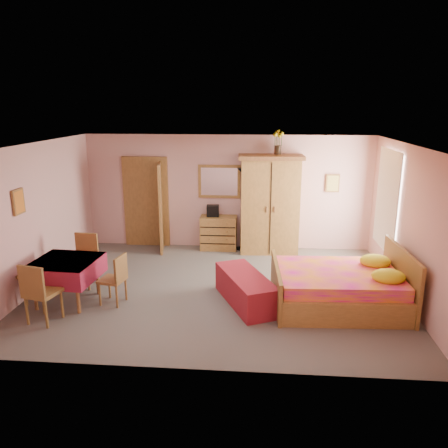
# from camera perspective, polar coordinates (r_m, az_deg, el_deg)

# --- Properties ---
(floor) EXTENTS (6.50, 6.50, 0.00)m
(floor) POSITION_cam_1_polar(r_m,az_deg,el_deg) (8.02, -0.90, -8.50)
(floor) COLOR slate
(floor) RESTS_ON ground
(ceiling) EXTENTS (6.50, 6.50, 0.00)m
(ceiling) POSITION_cam_1_polar(r_m,az_deg,el_deg) (7.37, -0.98, 10.33)
(ceiling) COLOR brown
(ceiling) RESTS_ON wall_back
(wall_back) EXTENTS (6.50, 0.10, 2.60)m
(wall_back) POSITION_cam_1_polar(r_m,az_deg,el_deg) (10.02, 0.47, 4.16)
(wall_back) COLOR #D49C9A
(wall_back) RESTS_ON floor
(wall_front) EXTENTS (6.50, 0.10, 2.60)m
(wall_front) POSITION_cam_1_polar(r_m,az_deg,el_deg) (5.23, -3.65, -6.50)
(wall_front) COLOR #D49C9A
(wall_front) RESTS_ON floor
(wall_left) EXTENTS (0.10, 5.00, 2.60)m
(wall_left) POSITION_cam_1_polar(r_m,az_deg,el_deg) (8.54, -23.20, 0.93)
(wall_left) COLOR #D49C9A
(wall_left) RESTS_ON floor
(wall_right) EXTENTS (0.10, 5.00, 2.60)m
(wall_right) POSITION_cam_1_polar(r_m,az_deg,el_deg) (7.96, 23.02, -0.02)
(wall_right) COLOR #D49C9A
(wall_right) RESTS_ON floor
(doorway) EXTENTS (1.06, 0.12, 2.15)m
(doorway) POSITION_cam_1_polar(r_m,az_deg,el_deg) (10.36, -10.10, 2.74)
(doorway) COLOR #9E6B35
(doorway) RESTS_ON floor
(window) EXTENTS (0.08, 1.40, 1.95)m
(window) POSITION_cam_1_polar(r_m,az_deg,el_deg) (9.04, 20.59, 2.91)
(window) COLOR white
(window) RESTS_ON wall_right
(picture_left) EXTENTS (0.04, 0.32, 0.42)m
(picture_left) POSITION_cam_1_polar(r_m,az_deg,el_deg) (7.93, -25.28, 2.64)
(picture_left) COLOR orange
(picture_left) RESTS_ON wall_left
(picture_back) EXTENTS (0.30, 0.04, 0.40)m
(picture_back) POSITION_cam_1_polar(r_m,az_deg,el_deg) (10.05, 14.00, 5.19)
(picture_back) COLOR #D8BF59
(picture_back) RESTS_ON wall_back
(chest_of_drawers) EXTENTS (0.83, 0.42, 0.78)m
(chest_of_drawers) POSITION_cam_1_polar(r_m,az_deg,el_deg) (10.04, -0.72, -1.16)
(chest_of_drawers) COLOR #A07036
(chest_of_drawers) RESTS_ON floor
(wall_mirror) EXTENTS (0.96, 0.05, 0.76)m
(wall_mirror) POSITION_cam_1_polar(r_m,az_deg,el_deg) (9.98, -0.62, 5.58)
(wall_mirror) COLOR silver
(wall_mirror) RESTS_ON wall_back
(stereo) EXTENTS (0.29, 0.22, 0.26)m
(stereo) POSITION_cam_1_polar(r_m,az_deg,el_deg) (9.93, -1.47, 1.74)
(stereo) COLOR black
(stereo) RESTS_ON chest_of_drawers
(floor_lamp) EXTENTS (0.30, 0.30, 1.89)m
(floor_lamp) POSITION_cam_1_polar(r_m,az_deg,el_deg) (9.89, 2.35, 1.89)
(floor_lamp) COLOR black
(floor_lamp) RESTS_ON floor
(wardrobe) EXTENTS (1.44, 0.80, 2.19)m
(wardrobe) POSITION_cam_1_polar(r_m,az_deg,el_deg) (9.75, 5.97, 2.55)
(wardrobe) COLOR #A87839
(wardrobe) RESTS_ON floor
(sunflower_vase) EXTENTS (0.22, 0.22, 0.53)m
(sunflower_vase) POSITION_cam_1_polar(r_m,az_deg,el_deg) (9.65, 7.06, 10.58)
(sunflower_vase) COLOR gold
(sunflower_vase) RESTS_ON wardrobe
(bed) EXTENTS (2.20, 1.77, 0.99)m
(bed) POSITION_cam_1_polar(r_m,az_deg,el_deg) (7.48, 14.69, -6.75)
(bed) COLOR #E4169A
(bed) RESTS_ON floor
(bench) EXTENTS (1.13, 1.61, 0.50)m
(bench) POSITION_cam_1_polar(r_m,az_deg,el_deg) (7.41, 2.82, -8.48)
(bench) COLOR maroon
(bench) RESTS_ON floor
(dining_table) EXTENTS (1.09, 1.09, 0.75)m
(dining_table) POSITION_cam_1_polar(r_m,az_deg,el_deg) (7.86, -19.80, -7.03)
(dining_table) COLOR maroon
(dining_table) RESTS_ON floor
(chair_south) EXTENTS (0.53, 0.53, 0.97)m
(chair_south) POSITION_cam_1_polar(r_m,az_deg,el_deg) (7.27, -22.59, -8.19)
(chair_south) COLOR olive
(chair_south) RESTS_ON floor
(chair_north) EXTENTS (0.47, 0.47, 0.96)m
(chair_north) POSITION_cam_1_polar(r_m,az_deg,el_deg) (8.40, -17.96, -4.64)
(chair_north) COLOR #945F32
(chair_north) RESTS_ON floor
(chair_west) EXTENTS (0.59, 0.59, 1.00)m
(chair_west) POSITION_cam_1_polar(r_m,az_deg,el_deg) (8.17, -24.54, -5.72)
(chair_west) COLOR #936031
(chair_west) RESTS_ON floor
(chair_east) EXTENTS (0.45, 0.45, 0.85)m
(chair_east) POSITION_cam_1_polar(r_m,az_deg,el_deg) (7.57, -14.40, -7.00)
(chair_east) COLOR olive
(chair_east) RESTS_ON floor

